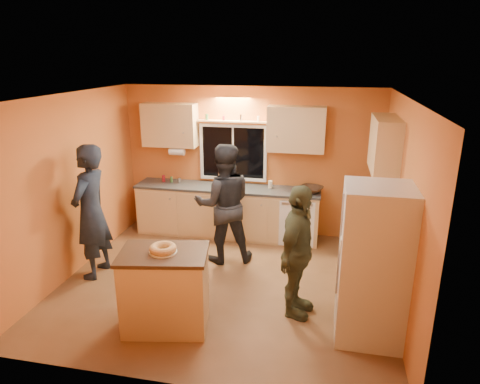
% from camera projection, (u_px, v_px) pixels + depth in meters
% --- Properties ---
extents(ground, '(4.50, 4.50, 0.00)m').
position_uv_depth(ground, '(224.00, 283.00, 6.07)').
color(ground, brown).
rests_on(ground, ground).
extents(room_shell, '(4.54, 4.04, 2.61)m').
position_uv_depth(room_shell, '(238.00, 166.00, 5.94)').
color(room_shell, '#D06E35').
rests_on(room_shell, ground).
extents(back_counter, '(4.23, 0.62, 0.90)m').
position_uv_depth(back_counter, '(247.00, 212.00, 7.52)').
color(back_counter, tan).
rests_on(back_counter, ground).
extents(right_counter, '(0.62, 1.84, 0.90)m').
position_uv_depth(right_counter, '(366.00, 251.00, 6.03)').
color(right_counter, tan).
rests_on(right_counter, ground).
extents(refrigerator, '(0.72, 0.70, 1.80)m').
position_uv_depth(refrigerator, '(373.00, 265.00, 4.69)').
color(refrigerator, silver).
rests_on(refrigerator, ground).
extents(island, '(1.10, 0.85, 0.96)m').
position_uv_depth(island, '(165.00, 289.00, 4.98)').
color(island, tan).
rests_on(island, ground).
extents(bundt_pastry, '(0.31, 0.31, 0.09)m').
position_uv_depth(bundt_pastry, '(163.00, 249.00, 4.82)').
color(bundt_pastry, '#AF7F47').
rests_on(bundt_pastry, island).
extents(person_left, '(0.47, 0.72, 1.95)m').
position_uv_depth(person_left, '(91.00, 212.00, 6.04)').
color(person_left, black).
rests_on(person_left, ground).
extents(person_center, '(1.08, 0.96, 1.86)m').
position_uv_depth(person_center, '(224.00, 204.00, 6.51)').
color(person_center, black).
rests_on(person_center, ground).
extents(person_right, '(0.61, 1.05, 1.67)m').
position_uv_depth(person_right, '(297.00, 252.00, 5.13)').
color(person_right, '#383D27').
rests_on(person_right, ground).
extents(mixing_bowl, '(0.48, 0.48, 0.10)m').
position_uv_depth(mixing_bowl, '(311.00, 189.00, 7.15)').
color(mixing_bowl, black).
rests_on(mixing_bowl, back_counter).
extents(utensil_crock, '(0.14, 0.14, 0.17)m').
position_uv_depth(utensil_crock, '(220.00, 182.00, 7.43)').
color(utensil_crock, '#EFE8C8').
rests_on(utensil_crock, back_counter).
extents(potted_plant, '(0.34, 0.31, 0.32)m').
position_uv_depth(potted_plant, '(366.00, 211.00, 5.84)').
color(potted_plant, gray).
rests_on(potted_plant, right_counter).
extents(red_box, '(0.19, 0.17, 0.07)m').
position_uv_depth(red_box, '(365.00, 201.00, 6.63)').
color(red_box, '#AB1A21').
rests_on(red_box, right_counter).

